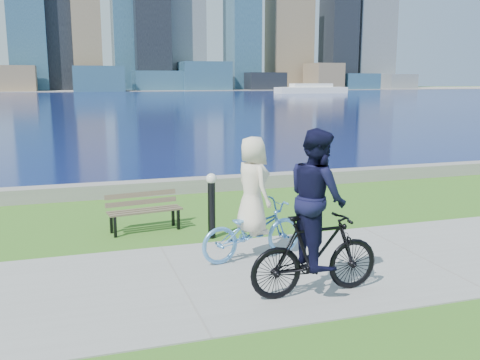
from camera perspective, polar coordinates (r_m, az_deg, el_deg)
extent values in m
plane|color=#33671B|center=(9.46, 18.37, -7.73)|extent=(320.00, 320.00, 0.00)
cube|color=gray|center=(9.46, 18.37, -7.67)|extent=(80.00, 3.50, 0.02)
cube|color=gray|center=(14.70, 4.15, 0.02)|extent=(90.00, 0.50, 0.35)
cube|color=#0B174C|center=(79.43, -13.99, 8.39)|extent=(320.00, 131.00, 0.01)
cube|color=gray|center=(137.33, -15.70, 9.22)|extent=(320.00, 30.00, 0.12)
cube|color=#776249|center=(128.41, -22.81, 9.94)|extent=(8.50, 6.92, 5.66)
cube|color=navy|center=(126.51, -14.90, 10.39)|extent=(11.01, 9.60, 5.59)
cube|color=navy|center=(131.76, -8.65, 10.42)|extent=(11.99, 9.45, 4.64)
cube|color=navy|center=(133.02, -3.84, 11.00)|extent=(11.66, 9.53, 6.85)
cube|color=black|center=(137.55, 2.50, 10.48)|extent=(9.41, 8.85, 4.35)
cube|color=#776249|center=(142.16, 8.90, 10.85)|extent=(7.36, 9.46, 6.69)
cube|color=navy|center=(145.88, 12.51, 10.22)|extent=(9.39, 6.63, 4.14)
cube|color=slate|center=(156.57, 16.48, 10.04)|extent=(8.45, 6.71, 4.02)
cube|color=navy|center=(138.08, -21.73, 14.57)|extent=(8.28, 9.30, 27.55)
cube|color=slate|center=(142.52, -6.40, 17.80)|extent=(11.32, 9.00, 40.86)
cube|color=#776249|center=(150.34, 5.27, 14.47)|extent=(11.29, 8.08, 25.30)
cube|color=black|center=(153.78, 10.48, 14.96)|extent=(7.65, 9.13, 29.04)
cube|color=slate|center=(161.10, 13.85, 17.63)|extent=(11.20, 9.88, 45.81)
cube|color=white|center=(106.96, 7.58, 9.47)|extent=(14.03, 4.01, 1.20)
cube|color=white|center=(106.94, 7.59, 9.98)|extent=(8.02, 3.01, 0.70)
cube|color=black|center=(10.22, -13.18, -4.92)|extent=(0.06, 0.06, 0.40)
cube|color=black|center=(10.54, -6.60, -4.21)|extent=(0.06, 0.06, 0.40)
cube|color=black|center=(10.52, -13.57, -4.48)|extent=(0.06, 0.06, 0.40)
cube|color=black|center=(10.83, -7.16, -3.82)|extent=(0.06, 0.06, 0.40)
cube|color=brown|center=(10.31, -9.87, -3.41)|extent=(1.41, 0.29, 0.04)
cube|color=brown|center=(10.44, -10.09, -3.23)|extent=(1.41, 0.29, 0.04)
cube|color=brown|center=(10.57, -10.30, -3.06)|extent=(1.41, 0.29, 0.04)
cube|color=brown|center=(10.65, -10.48, -2.34)|extent=(1.41, 0.25, 0.10)
cube|color=brown|center=(10.64, -10.54, -1.52)|extent=(1.41, 0.25, 0.10)
cylinder|color=black|center=(9.85, -3.05, -3.17)|extent=(0.14, 0.14, 1.08)
sphere|color=white|center=(9.73, -3.08, 0.14)|extent=(0.20, 0.20, 0.20)
imported|color=#5FA3E8|center=(8.70, 1.33, -5.39)|extent=(0.93, 1.88, 0.94)
imported|color=white|center=(8.53, 1.35, -0.58)|extent=(0.63, 0.85, 1.57)
imported|color=black|center=(7.34, 8.05, -7.87)|extent=(0.57, 1.87, 1.12)
imported|color=black|center=(7.13, 8.22, -1.86)|extent=(0.70, 0.89, 1.84)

